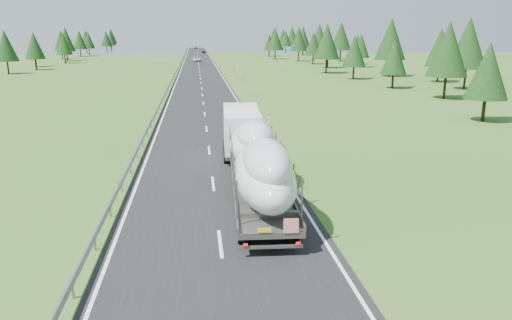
{
  "coord_description": "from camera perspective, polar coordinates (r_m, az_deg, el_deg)",
  "views": [
    {
      "loc": [
        -0.83,
        -20.23,
        8.95
      ],
      "look_at": [
        2.35,
        6.57,
        2.06
      ],
      "focal_mm": 35.0,
      "sensor_mm": 36.0,
      "label": 1
    }
  ],
  "objects": [
    {
      "name": "distant_van",
      "position": [
        164.79,
        -6.79,
        11.39
      ],
      "size": [
        2.7,
        5.43,
        1.48
      ],
      "primitive_type": "imported",
      "rotation": [
        0.0,
        0.0,
        0.05
      ],
      "color": "silver",
      "rests_on": "ground"
    },
    {
      "name": "guardrail",
      "position": [
        120.54,
        -9.02,
        10.2
      ],
      "size": [
        0.1,
        400.0,
        0.76
      ],
      "color": "slate",
      "rests_on": "ground"
    },
    {
      "name": "distant_car_blue",
      "position": [
        291.45,
        -6.93,
        12.64
      ],
      "size": [
        1.98,
        4.88,
        1.57
      ],
      "primitive_type": "imported",
      "rotation": [
        0.0,
        0.0,
        -0.07
      ],
      "color": "#1B204E",
      "rests_on": "ground"
    },
    {
      "name": "tree_line_right",
      "position": [
        136.77,
        10.74,
        13.23
      ],
      "size": [
        27.74,
        303.21,
        12.51
      ],
      "color": "black",
      "rests_on": "ground"
    },
    {
      "name": "tree_line_left",
      "position": [
        139.17,
        -25.64,
        11.98
      ],
      "size": [
        13.3,
        302.73,
        11.64
      ],
      "color": "black",
      "rests_on": "ground"
    },
    {
      "name": "road_surface",
      "position": [
        120.56,
        -6.46,
        10.0
      ],
      "size": [
        10.0,
        400.0,
        0.02
      ],
      "primitive_type": "cube",
      "color": "black",
      "rests_on": "ground"
    },
    {
      "name": "distant_car_dark",
      "position": [
        232.0,
        -6.01,
        12.22
      ],
      "size": [
        1.72,
        3.99,
        1.34
      ],
      "primitive_type": "imported",
      "rotation": [
        0.0,
        0.0,
        0.04
      ],
      "color": "black",
      "rests_on": "ground"
    },
    {
      "name": "highway_sign",
      "position": [
        100.8,
        -2.22,
        10.27
      ],
      "size": [
        0.08,
        0.9,
        2.6
      ],
      "color": "slate",
      "rests_on": "ground"
    },
    {
      "name": "ground",
      "position": [
        22.13,
        -4.11,
        -9.56
      ],
      "size": [
        400.0,
        400.0,
        0.0
      ],
      "primitive_type": "plane",
      "color": "#31541C",
      "rests_on": "ground"
    },
    {
      "name": "marker_posts",
      "position": [
        175.58,
        -4.46,
        11.55
      ],
      "size": [
        0.13,
        350.08,
        1.0
      ],
      "color": "silver",
      "rests_on": "ground"
    },
    {
      "name": "boat_truck",
      "position": [
        28.4,
        -0.15,
        0.8
      ],
      "size": [
        3.44,
        20.19,
        4.32
      ],
      "color": "white",
      "rests_on": "ground"
    }
  ]
}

